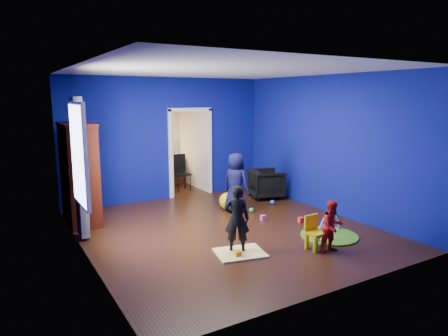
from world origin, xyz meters
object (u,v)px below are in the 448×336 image
kid_chair (316,234)px  hopper_ball (228,201)px  child_black (237,219)px  play_mat (329,236)px  crt_tv (81,172)px  toddler_red (332,226)px  tv_armoire (79,174)px  vase (79,118)px  study_desk (167,171)px  child_navy (236,183)px  folding_chair (181,173)px  armchair (266,184)px

kid_chair → hopper_ball: bearing=89.6°
child_black → hopper_ball: bearing=-85.2°
play_mat → crt_tv: bearing=139.7°
toddler_red → crt_tv: crt_tv is taller
tv_armoire → play_mat: bearing=-39.9°
vase → crt_tv: size_ratio=0.29×
crt_tv → play_mat: crt_tv is taller
study_desk → toddler_red: bearing=-86.9°
toddler_red → study_desk: (-0.32, 6.02, -0.04)m
vase → tv_armoire: size_ratio=0.10×
vase → tv_armoire: 1.12m
kid_chair → play_mat: 0.75m
child_black → hopper_ball: child_black is taller
study_desk → child_navy: bearing=-86.8°
kid_chair → folding_chair: (-0.17, 4.86, 0.21)m
child_black → play_mat: child_black is taller
child_navy → crt_tv: crt_tv is taller
hopper_ball → child_black: bearing=-117.5°
vase → tv_armoire: bearing=90.0°
tv_armoire → toddler_red: bearing=-48.6°
child_black → play_mat: bearing=-154.8°
crt_tv → kid_chair: crt_tv is taller
armchair → child_black: child_black is taller
tv_armoire → crt_tv: tv_armoire is taller
armchair → tv_armoire: bearing=104.1°
crt_tv → play_mat: bearing=-40.3°
crt_tv → study_desk: 3.77m
armchair → child_black: (-2.48, -2.58, 0.19)m
study_desk → folding_chair: 0.96m
armchair → kid_chair: armchair is taller
child_navy → folding_chair: bearing=-18.1°
hopper_ball → folding_chair: size_ratio=0.41×
tv_armoire → study_desk: size_ratio=2.23×
child_black → tv_armoire: bearing=-24.7°
tv_armoire → kid_chair: (2.99, -3.36, -0.73)m
folding_chair → kid_chair: bearing=-87.9°
child_black → tv_armoire: 3.38m
armchair → study_desk: size_ratio=0.88×
armchair → kid_chair: (-1.31, -3.13, -0.10)m
folding_chair → vase: bearing=-147.5°
child_navy → vase: (-3.01, 0.58, 1.42)m
toddler_red → tv_armoire: size_ratio=0.43×
child_black → folding_chair: (0.99, 4.31, -0.09)m
kid_chair → toddler_red: bearing=-54.3°
crt_tv → folding_chair: crt_tv is taller
child_navy → tv_armoire: bearing=51.0°
crt_tv → child_navy: bearing=-16.5°
armchair → play_mat: armchair is taller
toddler_red → hopper_ball: 2.95m
vase → play_mat: bearing=-37.0°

